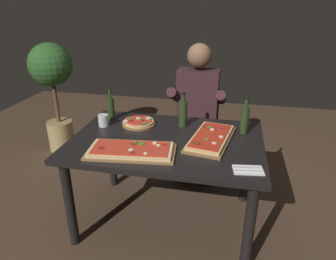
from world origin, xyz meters
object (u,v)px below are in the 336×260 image
(dining_table, at_px, (167,150))
(vinegar_bottle_green, at_px, (245,119))
(pizza_round_far, at_px, (139,122))
(wine_bottle_dark, at_px, (183,113))
(potted_plant_corner, at_px, (53,82))
(pizza_rectangular_left, at_px, (211,138))
(tumbler_near_camera, at_px, (104,121))
(diner_chair, at_px, (197,127))
(seated_diner, at_px, (197,107))
(pizza_rectangular_front, at_px, (131,150))
(oil_bottle_amber, at_px, (111,108))

(dining_table, bearing_deg, vinegar_bottle_green, 22.60)
(pizza_round_far, relative_size, vinegar_bottle_green, 0.98)
(wine_bottle_dark, relative_size, potted_plant_corner, 0.22)
(dining_table, distance_m, pizza_round_far, 0.38)
(pizza_rectangular_left, bearing_deg, tumbler_near_camera, 173.88)
(vinegar_bottle_green, distance_m, diner_chair, 0.84)
(pizza_round_far, bearing_deg, wine_bottle_dark, 7.96)
(pizza_round_far, bearing_deg, dining_table, -38.07)
(dining_table, distance_m, pizza_rectangular_left, 0.34)
(pizza_rectangular_left, distance_m, diner_chair, 0.88)
(pizza_rectangular_left, distance_m, tumbler_near_camera, 0.88)
(pizza_rectangular_left, height_order, potted_plant_corner, potted_plant_corner)
(potted_plant_corner, bearing_deg, seated_diner, -9.02)
(pizza_rectangular_front, relative_size, pizza_rectangular_left, 1.05)
(pizza_rectangular_left, bearing_deg, vinegar_bottle_green, 38.56)
(dining_table, xyz_separation_m, vinegar_bottle_green, (0.56, 0.23, 0.21))
(dining_table, xyz_separation_m, pizza_rectangular_left, (0.32, 0.04, 0.12))
(pizza_rectangular_front, bearing_deg, dining_table, 55.21)
(pizza_rectangular_left, height_order, vinegar_bottle_green, vinegar_bottle_green)
(pizza_round_far, xyz_separation_m, tumbler_near_camera, (-0.27, -0.08, 0.02))
(pizza_rectangular_front, bearing_deg, vinegar_bottle_green, 33.88)
(oil_bottle_amber, distance_m, vinegar_bottle_green, 1.10)
(tumbler_near_camera, height_order, diner_chair, diner_chair)
(pizza_rectangular_left, height_order, tumbler_near_camera, tumbler_near_camera)
(wine_bottle_dark, relative_size, tumbler_near_camera, 2.92)
(pizza_rectangular_left, height_order, diner_chair, diner_chair)
(diner_chair, bearing_deg, vinegar_bottle_green, -55.76)
(pizza_round_far, relative_size, oil_bottle_amber, 0.96)
(wine_bottle_dark, bearing_deg, tumbler_near_camera, -168.01)
(pizza_round_far, xyz_separation_m, potted_plant_corner, (-1.24, 0.78, 0.07))
(pizza_rectangular_left, relative_size, seated_diner, 0.44)
(pizza_rectangular_front, relative_size, vinegar_bottle_green, 2.20)
(pizza_round_far, height_order, oil_bottle_amber, oil_bottle_amber)
(dining_table, bearing_deg, tumbler_near_camera, 166.10)
(pizza_rectangular_front, height_order, diner_chair, diner_chair)
(dining_table, xyz_separation_m, seated_diner, (0.13, 0.74, 0.10))
(oil_bottle_amber, relative_size, diner_chair, 0.33)
(oil_bottle_amber, bearing_deg, seated_diner, 33.38)
(pizza_rectangular_front, distance_m, pizza_round_far, 0.50)
(pizza_rectangular_left, distance_m, seated_diner, 0.72)
(pizza_round_far, distance_m, diner_chair, 0.81)
(tumbler_near_camera, xyz_separation_m, potted_plant_corner, (-0.96, 0.86, 0.05))
(vinegar_bottle_green, relative_size, potted_plant_corner, 0.22)
(potted_plant_corner, bearing_deg, wine_bottle_dark, -24.54)
(pizza_rectangular_front, distance_m, pizza_rectangular_left, 0.59)
(pizza_rectangular_front, height_order, vinegar_bottle_green, vinegar_bottle_green)
(dining_table, distance_m, potted_plant_corner, 1.82)
(pizza_rectangular_left, xyz_separation_m, pizza_round_far, (-0.60, 0.18, 0.00))
(seated_diner, bearing_deg, pizza_rectangular_left, -74.84)
(vinegar_bottle_green, bearing_deg, pizza_rectangular_front, -146.12)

